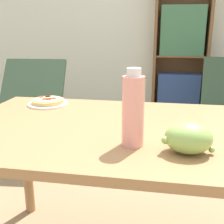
# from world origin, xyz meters

# --- Properties ---
(wall_back) EXTENTS (8.00, 0.05, 2.60)m
(wall_back) POSITION_xyz_m (0.00, 2.62, 1.30)
(wall_back) COLOR silver
(wall_back) RESTS_ON ground_plane
(dining_table) EXTENTS (1.38, 0.87, 0.76)m
(dining_table) POSITION_xyz_m (-0.06, -0.08, 0.67)
(dining_table) COLOR #A37549
(dining_table) RESTS_ON ground_plane
(pizza_on_plate) EXTENTS (0.22, 0.22, 0.04)m
(pizza_on_plate) POSITION_xyz_m (-0.48, 0.20, 0.78)
(pizza_on_plate) COLOR white
(pizza_on_plate) RESTS_ON dining_table
(grape_bunch) EXTENTS (0.18, 0.13, 0.11)m
(grape_bunch) POSITION_xyz_m (0.23, -0.31, 0.81)
(grape_bunch) COLOR #93BC5B
(grape_bunch) RESTS_ON dining_table
(drink_bottle) EXTENTS (0.08, 0.08, 0.28)m
(drink_bottle) POSITION_xyz_m (0.04, -0.27, 0.89)
(drink_bottle) COLOR pink
(drink_bottle) RESTS_ON dining_table
(lounge_chair_near) EXTENTS (0.66, 0.81, 0.88)m
(lounge_chair_near) POSITION_xyz_m (-1.07, 1.10, 0.29)
(lounge_chair_near) COLOR slate
(lounge_chair_near) RESTS_ON ground_plane
(bookshelf) EXTENTS (0.67, 0.27, 1.68)m
(bookshelf) POSITION_xyz_m (0.36, 2.46, 0.77)
(bookshelf) COLOR brown
(bookshelf) RESTS_ON ground_plane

